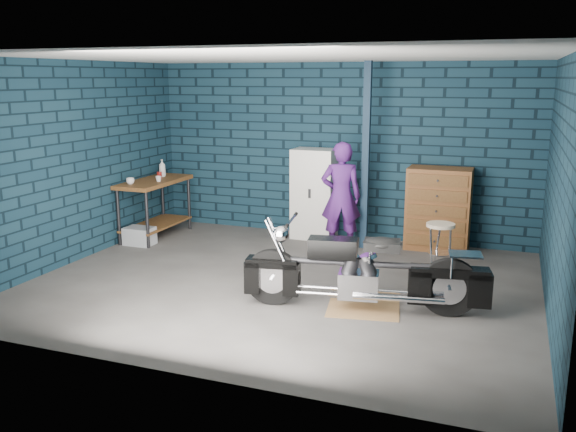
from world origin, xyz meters
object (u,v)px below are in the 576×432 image
motorcycle (364,266)px  shop_stool (439,248)px  workbench (155,208)px  person (341,197)px  locker (314,194)px  tool_chest (438,209)px  storage_bin (140,236)px

motorcycle → shop_stool: 1.72m
workbench → person: size_ratio=0.88×
motorcycle → locker: (-1.46, 2.74, 0.21)m
locker → tool_chest: 1.90m
shop_stool → tool_chest: bearing=98.3°
person → shop_stool: person is taller
motorcycle → locker: size_ratio=1.60×
person → locker: bearing=-59.7°
person → storage_bin: size_ratio=3.73×
tool_chest → shop_stool: size_ratio=1.82×
shop_stool → storage_bin: bearing=-177.8°
motorcycle → tool_chest: bearing=70.8°
motorcycle → tool_chest: size_ratio=1.87×
tool_chest → storage_bin: bearing=-162.8°
locker → shop_stool: bearing=-29.0°
locker → workbench: bearing=-161.0°
person → workbench: bearing=-11.4°
person → locker: size_ratio=1.14×
workbench → person: (2.94, 0.27, 0.34)m
motorcycle → person: 2.38m
tool_chest → locker: bearing=180.0°
storage_bin → motorcycle: bearing=-20.6°
workbench → locker: 2.51m
workbench → tool_chest: 4.34m
tool_chest → person: bearing=-157.7°
locker → tool_chest: locker is taller
locker → storage_bin: bearing=-150.8°
storage_bin → tool_chest: size_ratio=0.35×
workbench → motorcycle: size_ratio=0.62×
shop_stool → person: bearing=157.9°
workbench → tool_chest: (4.26, 0.81, 0.15)m
motorcycle → shop_stool: (0.61, 1.60, -0.16)m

